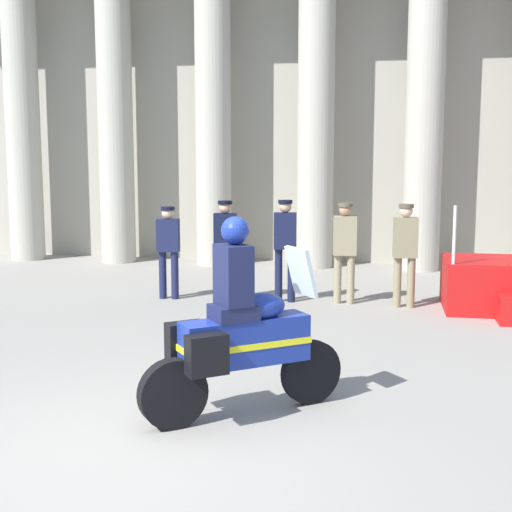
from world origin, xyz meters
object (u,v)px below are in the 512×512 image
object	(u,v)px
officer_in_row_0	(168,245)
officer_in_row_1	(225,242)
officer_in_row_4	(405,247)
officer_in_row_2	(285,242)
motorcycle_with_rider	(238,334)
officer_in_row_3	(345,245)

from	to	relation	value
officer_in_row_0	officer_in_row_1	bearing A→B (deg)	172.79
officer_in_row_0	officer_in_row_4	world-z (taller)	officer_in_row_4
officer_in_row_2	motorcycle_with_rider	size ratio (longest dim) A/B	0.91
officer_in_row_1	officer_in_row_3	bearing A→B (deg)	176.35
officer_in_row_3	officer_in_row_4	size ratio (longest dim) A/B	1.00
officer_in_row_0	officer_in_row_1	size ratio (longest dim) A/B	0.93
motorcycle_with_rider	officer_in_row_4	bearing A→B (deg)	35.56
officer_in_row_0	officer_in_row_3	xyz separation A→B (m)	(3.03, 0.13, 0.05)
officer_in_row_2	officer_in_row_3	size ratio (longest dim) A/B	1.03
officer_in_row_3	motorcycle_with_rider	world-z (taller)	motorcycle_with_rider
officer_in_row_2	officer_in_row_3	world-z (taller)	officer_in_row_2
officer_in_row_0	officer_in_row_2	bearing A→B (deg)	175.61
officer_in_row_1	officer_in_row_2	distance (m)	1.02
officer_in_row_3	officer_in_row_4	xyz separation A→B (m)	(0.99, -0.13, 0.00)
officer_in_row_4	motorcycle_with_rider	bearing A→B (deg)	65.32
officer_in_row_0	officer_in_row_2	world-z (taller)	officer_in_row_2
officer_in_row_4	officer_in_row_1	bearing A→B (deg)	-7.37
officer_in_row_1	motorcycle_with_rider	world-z (taller)	motorcycle_with_rider
officer_in_row_2	officer_in_row_4	xyz separation A→B (m)	(1.99, -0.11, -0.03)
officer_in_row_0	motorcycle_with_rider	world-z (taller)	motorcycle_with_rider
officer_in_row_1	officer_in_row_2	world-z (taller)	officer_in_row_2
officer_in_row_0	officer_in_row_2	size ratio (longest dim) A/B	0.93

